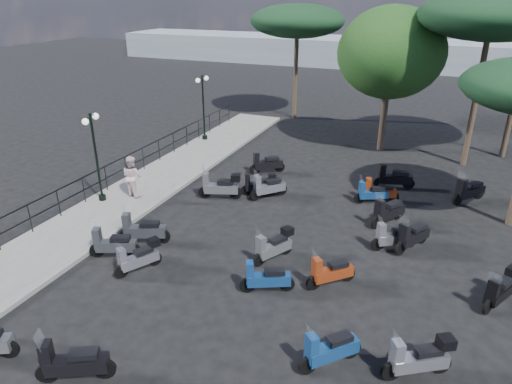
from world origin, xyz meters
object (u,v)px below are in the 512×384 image
at_px(scooter_21, 388,212).
at_px(pine_0, 492,15).
at_px(scooter_2, 143,230).
at_px(scooter_14, 329,350).
at_px(pine_2, 297,21).
at_px(scooter_15, 266,278).
at_px(scooter_8, 138,258).
at_px(scooter_17, 393,178).
at_px(scooter_7, 73,363).
at_px(scooter_20, 412,236).
at_px(scooter_28, 469,191).
at_px(scooter_3, 113,245).
at_px(lamp_post_1, 96,152).
at_px(pedestrian_far, 132,176).
at_px(scooter_16, 372,194).
at_px(scooter_26, 500,290).
at_px(lamp_post_2, 203,103).
at_px(broadleaf_tree, 391,53).
at_px(scooter_11, 259,185).
at_px(scooter_4, 220,186).
at_px(scooter_22, 379,191).
at_px(scooter_19, 330,272).
at_px(scooter_9, 274,246).
at_px(scooter_5, 266,164).
at_px(scooter_25, 419,358).
at_px(scooter_10, 268,187).
at_px(scooter_27, 393,237).

height_order(scooter_21, pine_0, pine_0).
height_order(scooter_2, scooter_14, scooter_2).
bearing_deg(pine_2, scooter_15, -74.20).
height_order(scooter_8, scooter_17, scooter_17).
bearing_deg(scooter_7, scooter_2, -7.12).
height_order(scooter_7, scooter_20, scooter_20).
bearing_deg(scooter_28, scooter_20, 109.23).
xyz_separation_m(scooter_3, scooter_14, (7.79, -1.99, -0.00)).
xyz_separation_m(lamp_post_1, pedestrian_far, (0.95, 0.87, -1.22)).
relative_size(scooter_16, scooter_26, 0.95).
distance_m(lamp_post_2, scooter_3, 12.95).
xyz_separation_m(scooter_7, broadleaf_tree, (3.90, 19.47, 4.72)).
bearing_deg(scooter_11, pedestrian_far, 88.62).
bearing_deg(scooter_21, scooter_20, 154.18).
bearing_deg(scooter_2, lamp_post_1, 37.60).
relative_size(scooter_4, scooter_22, 1.12).
relative_size(scooter_2, scooter_19, 1.32).
height_order(scooter_9, scooter_19, scooter_9).
bearing_deg(scooter_20, lamp_post_1, 34.35).
bearing_deg(scooter_8, pine_0, -94.57).
xyz_separation_m(scooter_5, scooter_9, (3.05, -7.15, 0.01)).
relative_size(scooter_25, scooter_28, 1.03).
height_order(scooter_17, scooter_22, scooter_17).
height_order(scooter_3, scooter_9, scooter_3).
xyz_separation_m(lamp_post_2, pine_0, (14.05, 1.64, 4.86)).
relative_size(scooter_17, pine_0, 0.21).
bearing_deg(pine_0, scooter_21, -108.38).
height_order(scooter_4, scooter_5, scooter_4).
relative_size(lamp_post_2, scooter_8, 2.53).
xyz_separation_m(scooter_11, scooter_26, (9.10, -4.45, 0.02)).
bearing_deg(pedestrian_far, scooter_16, -148.16).
relative_size(scooter_25, broadleaf_tree, 0.20).
bearing_deg(scooter_21, broadleaf_tree, -48.29).
height_order(scooter_7, scooter_16, scooter_7).
bearing_deg(scooter_16, pine_2, 4.16).
bearing_deg(scooter_5, scooter_26, -163.19).
height_order(scooter_10, scooter_16, scooter_10).
bearing_deg(scooter_11, scooter_5, -14.10).
height_order(pedestrian_far, scooter_17, pedestrian_far).
bearing_deg(pedestrian_far, scooter_15, 164.20).
relative_size(scooter_26, pine_0, 0.18).
distance_m(scooter_20, scooter_28, 5.19).
xyz_separation_m(scooter_8, pine_2, (-1.39, 19.91, 5.85)).
height_order(scooter_9, scooter_14, scooter_14).
distance_m(scooter_7, scooter_25, 7.82).
xyz_separation_m(scooter_20, scooter_27, (-0.59, -0.23, -0.05)).
relative_size(scooter_2, scooter_21, 1.08).
bearing_deg(scooter_25, scooter_20, -26.00).
bearing_deg(scooter_10, pedestrian_far, 65.60).
relative_size(scooter_8, scooter_19, 1.11).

